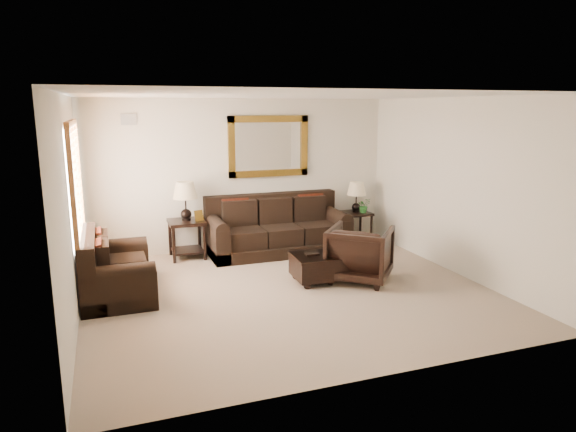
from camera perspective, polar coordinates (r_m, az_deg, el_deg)
name	(u,v)px	position (r m, az deg, el deg)	size (l,w,h in m)	color
room	(289,197)	(6.96, 0.08, 2.10)	(5.51, 5.01, 2.71)	#89715E
window	(76,183)	(7.43, -22.48, 3.38)	(0.07, 1.96, 1.66)	white
mirror	(269,146)	(9.38, -2.16, 7.74)	(1.50, 0.06, 1.10)	#552F11
air_vent	(129,119)	(8.94, -17.29, 10.22)	(0.25, 0.02, 0.18)	#999999
sofa	(277,231)	(9.19, -1.24, -1.73)	(2.46, 1.06, 1.01)	black
loveseat	(113,272)	(7.48, -18.88, -5.95)	(0.93, 1.57, 0.89)	black
end_table_left	(186,209)	(8.86, -11.27, 0.81)	(0.60, 0.60, 1.32)	black
end_table_right	(356,203)	(9.91, 7.58, 1.47)	(0.52, 0.52, 1.15)	black
coffee_table	(333,264)	(7.73, 4.97, -5.28)	(1.23, 0.70, 0.51)	black
armchair	(360,251)	(7.72, 7.99, -3.86)	(0.88, 0.82, 0.91)	black
potted_plant	(364,207)	(9.89, 8.41, 0.99)	(0.25, 0.27, 0.21)	#236021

